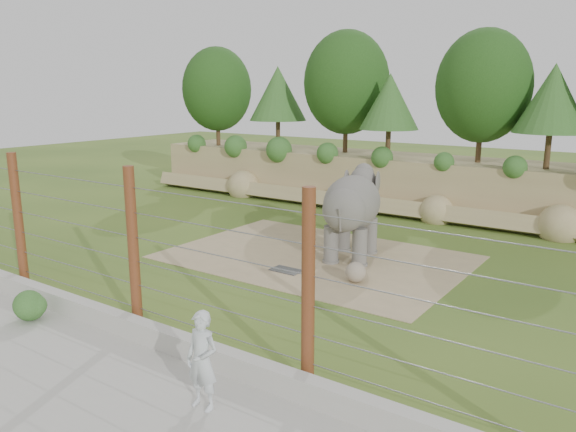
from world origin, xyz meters
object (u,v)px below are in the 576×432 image
Objects in this scene: elephant at (352,216)px; zookeeper at (202,360)px; barrier_fence at (133,249)px; stone_ball at (356,272)px.

elephant reaches higher than zookeeper.
zookeeper is (3.86, -1.75, -1.06)m from barrier_fence.
stone_ball is (1.36, -2.19, -1.18)m from elephant.
barrier_fence is at bearing -115.10° from elephant.
elephant is at bearing 79.36° from barrier_fence.
zookeeper is at bearing -91.20° from elephant.
zookeeper is (2.33, -9.88, -0.57)m from elephant.
elephant reaches higher than stone_ball.
stone_ball is 7.77m from zookeeper.
zookeeper is (0.97, -7.69, 0.61)m from stone_ball.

